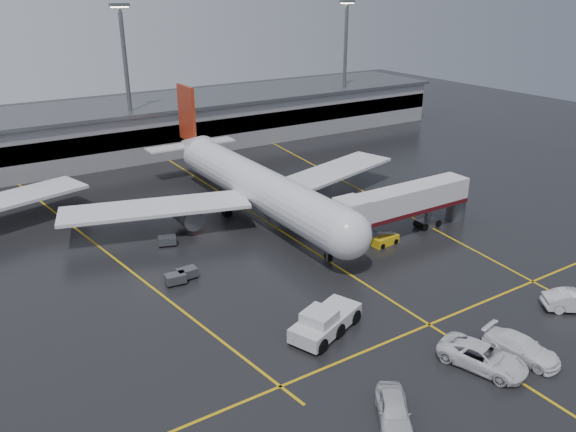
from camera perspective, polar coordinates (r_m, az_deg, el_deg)
ground at (r=67.14m, az=0.52°, el=-2.29°), size 220.00×220.00×0.00m
apron_line_centre at (r=67.13m, az=0.52°, el=-2.28°), size 0.25×90.00×0.02m
apron_line_stop at (r=52.33m, az=14.04°, el=-10.56°), size 60.00×0.25×0.02m
apron_line_left at (r=68.47m, az=-18.44°, el=-2.98°), size 9.99×69.35×0.02m
apron_line_right at (r=84.64m, az=7.03°, el=2.78°), size 7.57×69.64×0.02m
terminal at (r=107.21m, az=-13.81°, el=8.80°), size 122.00×19.00×8.60m
light_mast_mid at (r=98.35m, az=-15.95°, el=13.49°), size 3.00×1.20×25.45m
light_mast_right at (r=119.46m, az=5.78°, el=15.56°), size 3.00×1.20×25.45m
main_airliner at (r=73.35m, az=-3.63°, el=3.34°), size 48.80×45.60×14.10m
jet_bridge at (r=68.31m, az=11.69°, el=1.24°), size 19.90×3.40×6.05m
pushback_tractor at (r=49.28m, az=3.69°, el=-10.65°), size 7.90×5.40×2.62m
belt_loader at (r=66.41m, az=9.76°, el=-2.42°), size 3.42×1.80×2.10m
service_van_a at (r=47.80m, az=19.03°, el=-13.26°), size 5.04×7.43×1.89m
service_van_b at (r=50.04m, az=22.46°, el=-12.15°), size 3.56×6.48×1.78m
service_van_c at (r=58.69m, az=26.99°, el=-7.64°), size 5.81×4.98×1.89m
service_van_d at (r=41.32m, az=10.59°, el=-18.67°), size 4.79×5.60×1.82m
baggage_cart_a at (r=58.85m, az=-10.15°, el=-5.66°), size 2.01×1.32×1.12m
baggage_cart_b at (r=57.99m, az=-11.26°, el=-6.19°), size 2.14×1.54×1.12m
baggage_cart_c at (r=66.62m, az=-12.07°, el=-2.42°), size 2.31×1.88×1.12m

